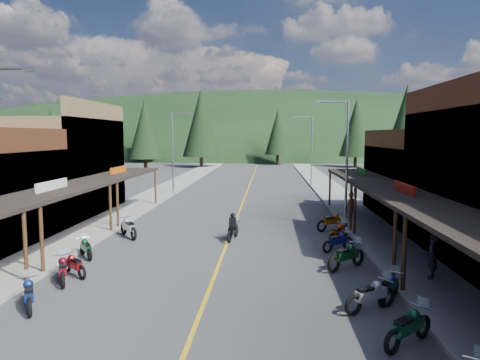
% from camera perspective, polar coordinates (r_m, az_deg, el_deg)
% --- Properties ---
extents(ground, '(220.00, 220.00, 0.00)m').
position_cam_1_polar(ground, '(20.04, -2.73, -10.94)').
color(ground, '#38383A').
rests_on(ground, ground).
extents(centerline, '(0.15, 90.00, 0.01)m').
position_cam_1_polar(centerline, '(39.54, 0.57, -2.48)').
color(centerline, gold).
rests_on(centerline, ground).
extents(sidewalk_west, '(3.40, 94.00, 0.15)m').
position_cam_1_polar(sidewalk_west, '(40.94, -11.68, -2.22)').
color(sidewalk_west, gray).
rests_on(sidewalk_west, ground).
extents(sidewalk_east, '(3.40, 94.00, 0.15)m').
position_cam_1_polar(sidewalk_east, '(39.99, 13.13, -2.44)').
color(sidewalk_east, gray).
rests_on(sidewalk_east, ground).
extents(shop_west_3, '(10.90, 10.20, 8.20)m').
position_cam_1_polar(shop_west_3, '(34.38, -23.93, 1.62)').
color(shop_west_3, brown).
rests_on(shop_west_3, ground).
extents(shop_east_3, '(10.90, 10.20, 6.20)m').
position_cam_1_polar(shop_east_3, '(32.63, 24.52, -0.35)').
color(shop_east_3, '#4C2D16').
rests_on(shop_east_3, ground).
extents(streetlight_1, '(2.16, 0.18, 8.00)m').
position_cam_1_polar(streetlight_1, '(42.07, -8.78, 4.06)').
color(streetlight_1, gray).
rests_on(streetlight_1, ground).
extents(streetlight_2, '(2.16, 0.18, 8.00)m').
position_cam_1_polar(streetlight_2, '(27.49, 13.77, 2.96)').
color(streetlight_2, gray).
rests_on(streetlight_2, ground).
extents(streetlight_3, '(2.16, 0.18, 8.00)m').
position_cam_1_polar(streetlight_3, '(49.29, 9.37, 4.32)').
color(streetlight_3, gray).
rests_on(streetlight_3, ground).
extents(ridge_hill, '(310.00, 140.00, 60.00)m').
position_cam_1_polar(ridge_hill, '(154.17, 3.01, 3.82)').
color(ridge_hill, black).
rests_on(ridge_hill, ground).
extents(pine_0, '(5.04, 5.04, 11.00)m').
position_cam_1_polar(pine_0, '(91.38, -23.82, 5.90)').
color(pine_0, black).
rests_on(pine_0, ground).
extents(pine_1, '(5.88, 5.88, 12.50)m').
position_cam_1_polar(pine_1, '(92.83, -12.67, 6.72)').
color(pine_1, black).
rests_on(pine_1, ground).
extents(pine_2, '(6.72, 6.72, 14.00)m').
position_cam_1_polar(pine_2, '(78.03, -5.23, 7.56)').
color(pine_2, black).
rests_on(pine_2, ground).
extents(pine_3, '(5.04, 5.04, 11.00)m').
position_cam_1_polar(pine_3, '(85.06, 5.06, 6.41)').
color(pine_3, black).
rests_on(pine_3, ground).
extents(pine_4, '(5.88, 5.88, 12.50)m').
position_cam_1_polar(pine_4, '(80.61, 15.23, 6.79)').
color(pine_4, black).
rests_on(pine_4, ground).
extents(pine_5, '(6.72, 6.72, 14.00)m').
position_cam_1_polar(pine_5, '(96.45, 23.24, 6.80)').
color(pine_5, black).
rests_on(pine_5, ground).
extents(pine_7, '(5.88, 5.88, 12.50)m').
position_cam_1_polar(pine_7, '(101.02, -16.08, 6.56)').
color(pine_7, black).
rests_on(pine_7, ground).
extents(pine_8, '(4.48, 4.48, 10.00)m').
position_cam_1_polar(pine_8, '(63.81, -18.57, 5.82)').
color(pine_8, black).
rests_on(pine_8, ground).
extents(pine_9, '(4.93, 4.93, 10.80)m').
position_cam_1_polar(pine_9, '(67.65, 22.74, 6.00)').
color(pine_9, black).
rests_on(pine_9, ground).
extents(pine_10, '(5.38, 5.38, 11.60)m').
position_cam_1_polar(pine_10, '(71.94, -12.58, 6.61)').
color(pine_10, black).
rests_on(pine_10, ground).
extents(pine_11, '(5.82, 5.82, 12.40)m').
position_cam_1_polar(pine_11, '(59.76, 21.30, 6.89)').
color(pine_11, black).
rests_on(pine_11, ground).
extents(bike_west_5, '(1.62, 2.08, 1.16)m').
position_cam_1_polar(bike_west_5, '(16.43, -26.33, -13.31)').
color(bike_west_5, navy).
rests_on(bike_west_5, ground).
extents(bike_west_6, '(1.52, 2.15, 1.18)m').
position_cam_1_polar(bike_west_6, '(18.68, -22.53, -10.79)').
color(bike_west_6, maroon).
rests_on(bike_west_6, ground).
extents(bike_west_7, '(1.85, 1.67, 1.07)m').
position_cam_1_polar(bike_west_7, '(19.31, -21.27, -10.35)').
color(bike_west_7, maroon).
rests_on(bike_west_7, ground).
extents(bike_west_8, '(1.62, 1.85, 1.06)m').
position_cam_1_polar(bike_west_8, '(21.89, -19.86, -8.39)').
color(bike_west_8, '#0E461C').
rests_on(bike_west_8, ground).
extents(bike_west_9, '(2.03, 2.30, 1.32)m').
position_cam_1_polar(bike_west_9, '(25.37, -14.67, -5.97)').
color(bike_west_9, '#A2A1A7').
rests_on(bike_west_9, ground).
extents(bike_east_4, '(2.06, 1.93, 1.21)m').
position_cam_1_polar(bike_east_4, '(13.31, 21.56, -17.57)').
color(bike_east_4, '#0C3F29').
rests_on(bike_east_4, ground).
extents(bike_east_5, '(2.17, 1.71, 1.21)m').
position_cam_1_polar(bike_east_5, '(15.30, 17.06, -14.28)').
color(bike_east_5, '#A6A5AA').
rests_on(bike_east_5, ground).
extents(bike_east_6, '(1.59, 1.96, 1.10)m').
position_cam_1_polar(bike_east_6, '(16.39, 19.25, -13.16)').
color(bike_east_6, navy).
rests_on(bike_east_6, ground).
extents(bike_east_7, '(2.22, 2.07, 1.30)m').
position_cam_1_polar(bike_east_7, '(19.48, 14.01, -9.61)').
color(bike_east_7, '#0C3F1A').
rests_on(bike_east_7, ground).
extents(bike_east_8, '(1.97, 1.66, 1.11)m').
position_cam_1_polar(bike_east_8, '(22.30, 12.93, -7.85)').
color(bike_east_8, navy).
rests_on(bike_east_8, ground).
extents(bike_east_9, '(1.84, 2.28, 1.28)m').
position_cam_1_polar(bike_east_9, '(23.79, 12.97, -6.77)').
color(bike_east_9, '#B0300C').
rests_on(bike_east_9, ground).
extents(bike_east_10, '(2.30, 1.78, 1.27)m').
position_cam_1_polar(bike_east_10, '(26.86, 12.20, -5.30)').
color(bike_east_10, '#AD5B0C').
rests_on(bike_east_10, ground).
extents(rider_on_bike, '(1.04, 2.16, 1.58)m').
position_cam_1_polar(rider_on_bike, '(24.00, -0.96, -6.52)').
color(rider_on_bike, black).
rests_on(rider_on_bike, ground).
extents(pedestrian_east_a, '(0.63, 0.76, 1.77)m').
position_cam_1_polar(pedestrian_east_a, '(18.83, 24.20, -9.31)').
color(pedestrian_east_a, '#231C2B').
rests_on(pedestrian_east_a, sidewalk_east).
extents(pedestrian_east_b, '(0.91, 0.57, 1.80)m').
position_cam_1_polar(pedestrian_east_b, '(30.31, 14.50, -3.28)').
color(pedestrian_east_b, brown).
rests_on(pedestrian_east_b, sidewalk_east).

